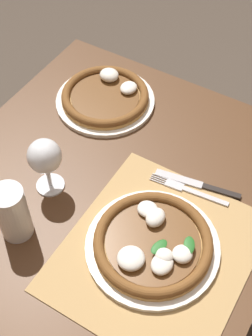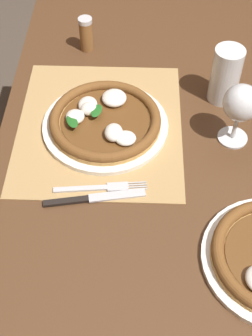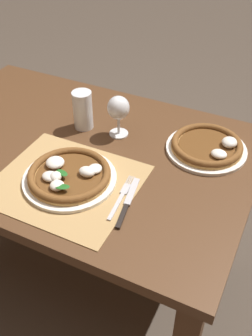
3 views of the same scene
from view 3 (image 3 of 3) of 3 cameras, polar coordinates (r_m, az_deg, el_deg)
name	(u,v)px [view 3 (image 3 of 3)]	position (r m, az deg, el deg)	size (l,w,h in m)	color
ground_plane	(88,270)	(1.94, -5.61, -14.55)	(24.00, 24.00, 0.00)	#473D33
dining_table	(77,169)	(1.48, -7.14, -0.19)	(1.26, 0.84, 0.74)	#4C301C
paper_placemat	(66,183)	(1.26, -8.63, -2.12)	(0.44, 0.39, 0.00)	#A88451
pizza_near	(69,175)	(1.25, -8.27, -1.06)	(0.30, 0.30, 0.05)	silver
pizza_far	(207,146)	(1.39, 11.74, 3.11)	(0.28, 0.28, 0.05)	silver
wine_glass	(118,109)	(1.40, -1.11, 8.50)	(0.08, 0.08, 0.16)	silver
pint_glass	(83,111)	(1.46, -6.29, 8.26)	(0.07, 0.07, 0.15)	silver
fork	(121,197)	(1.19, -0.67, -4.17)	(0.04, 0.20, 0.00)	#B7B7BC
knife	(128,202)	(1.17, 0.27, -4.91)	(0.05, 0.21, 0.01)	black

